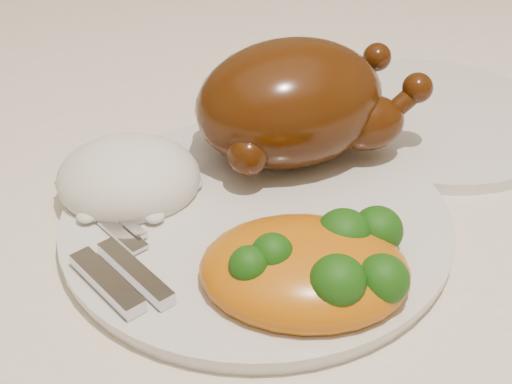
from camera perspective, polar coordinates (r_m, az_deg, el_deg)
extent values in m
cube|color=brown|center=(0.56, -3.91, -3.64)|extent=(1.60, 0.90, 0.04)
cube|color=white|center=(0.55, -4.01, -1.68)|extent=(1.72, 1.02, 0.01)
cube|color=white|center=(1.03, -9.30, 11.12)|extent=(1.72, 0.01, 0.18)
cylinder|color=silver|center=(0.52, 0.00, -2.34)|extent=(0.35, 0.35, 0.01)
cylinder|color=silver|center=(0.67, 13.78, 5.78)|extent=(0.30, 0.30, 0.01)
ellipsoid|color=#4C2408|center=(0.56, 2.75, 7.15)|extent=(0.17, 0.14, 0.10)
ellipsoid|color=#4C2408|center=(0.54, 1.85, 8.82)|extent=(0.08, 0.06, 0.04)
ellipsoid|color=#4C2408|center=(0.57, 8.95, 5.49)|extent=(0.06, 0.04, 0.04)
sphere|color=#4C2408|center=(0.58, 12.80, 8.12)|extent=(0.02, 0.02, 0.02)
ellipsoid|color=#4C2408|center=(0.61, 6.05, 8.17)|extent=(0.06, 0.04, 0.04)
sphere|color=#4C2408|center=(0.63, 9.66, 10.59)|extent=(0.02, 0.02, 0.02)
sphere|color=#4C2408|center=(0.52, -0.63, 2.99)|extent=(0.03, 0.03, 0.03)
sphere|color=#4C2408|center=(0.58, -3.27, 6.43)|extent=(0.03, 0.03, 0.03)
ellipsoid|color=white|center=(0.54, -10.13, 1.07)|extent=(0.13, 0.12, 0.06)
ellipsoid|color=orange|center=(0.46, 3.89, -6.30)|extent=(0.16, 0.14, 0.05)
ellipsoid|color=orange|center=(0.47, 7.67, -4.71)|extent=(0.06, 0.06, 0.03)
ellipsoid|color=#0D400A|center=(0.44, 10.08, -6.93)|extent=(0.03, 0.03, 0.03)
ellipsoid|color=#0D400A|center=(0.43, 6.55, -7.10)|extent=(0.03, 0.03, 0.03)
ellipsoid|color=#0D400A|center=(0.43, -0.57, -5.92)|extent=(0.03, 0.03, 0.03)
ellipsoid|color=#0D400A|center=(0.44, 1.31, -5.20)|extent=(0.03, 0.03, 0.03)
ellipsoid|color=#0D400A|center=(0.45, 4.84, -6.26)|extent=(0.03, 0.03, 0.03)
ellipsoid|color=#0D400A|center=(0.47, 7.04, -3.24)|extent=(0.04, 0.04, 0.03)
ellipsoid|color=#0D400A|center=(0.48, 9.69, -3.06)|extent=(0.03, 0.03, 0.03)
cube|color=silver|center=(0.52, -12.47, -1.67)|extent=(0.06, 0.10, 0.00)
cube|color=silver|center=(0.46, -11.84, -7.07)|extent=(0.04, 0.07, 0.01)
cube|color=silver|center=(0.46, -9.64, -6.39)|extent=(0.04, 0.07, 0.01)
cube|color=silver|center=(0.52, -10.51, -1.30)|extent=(0.05, 0.07, 0.00)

